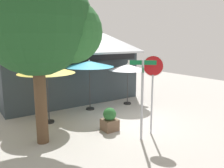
% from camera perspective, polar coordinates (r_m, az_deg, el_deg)
% --- Properties ---
extents(ground_plane, '(28.00, 28.00, 0.10)m').
position_cam_1_polar(ground_plane, '(10.53, 4.71, -9.76)').
color(ground_plane, '#ADA8A0').
extents(cafe_building, '(8.57, 4.78, 4.25)m').
position_cam_1_polar(cafe_building, '(14.47, -11.56, 2.74)').
color(cafe_building, '#333D42').
rests_on(cafe_building, ground).
extents(street_sign_post, '(0.79, 0.74, 3.01)m').
position_cam_1_polar(street_sign_post, '(8.19, 7.68, -1.85)').
color(street_sign_post, '#A8AAB2').
rests_on(street_sign_post, ground).
extents(stop_sign, '(0.52, 0.61, 3.13)m').
position_cam_1_polar(stop_sign, '(8.72, 10.31, 1.01)').
color(stop_sign, '#A8AAB2').
rests_on(stop_sign, ground).
extents(patio_umbrella_mustard_left, '(2.48, 2.48, 2.71)m').
position_cam_1_polar(patio_umbrella_mustard_left, '(10.18, -16.34, 3.58)').
color(patio_umbrella_mustard_left, black).
rests_on(patio_umbrella_mustard_left, ground).
extents(patio_umbrella_teal_center, '(2.58, 2.58, 2.70)m').
position_cam_1_polar(patio_umbrella_teal_center, '(11.81, -5.80, 5.01)').
color(patio_umbrella_teal_center, black).
rests_on(patio_umbrella_teal_center, ground).
extents(patio_umbrella_ivory_right, '(2.21, 2.21, 2.42)m').
position_cam_1_polar(patio_umbrella_ivory_right, '(12.87, 4.04, 4.21)').
color(patio_umbrella_ivory_right, black).
rests_on(patio_umbrella_ivory_right, ground).
extents(shade_tree, '(4.00, 3.74, 6.22)m').
position_cam_1_polar(shade_tree, '(8.09, -17.46, 14.70)').
color(shade_tree, brown).
rests_on(shade_tree, ground).
extents(sidewalk_planter, '(0.60, 0.60, 0.97)m').
position_cam_1_polar(sidewalk_planter, '(9.38, -0.61, -9.06)').
color(sidewalk_planter, brown).
rests_on(sidewalk_planter, ground).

